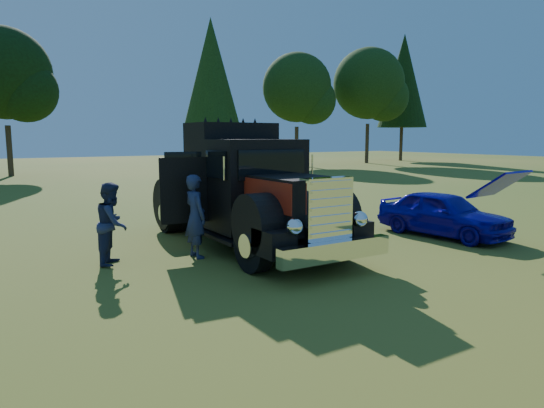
{
  "coord_description": "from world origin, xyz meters",
  "views": [
    {
      "loc": [
        -6.34,
        -7.86,
        2.66
      ],
      "look_at": [
        -0.54,
        1.45,
        1.13
      ],
      "focal_mm": 32.0,
      "sensor_mm": 36.0,
      "label": 1
    }
  ],
  "objects_px": {
    "diamond_t_truck": "(248,194)",
    "hotrod_coupe": "(444,213)",
    "spectator_far": "(112,223)",
    "spectator_near": "(196,216)"
  },
  "relations": [
    {
      "from": "hotrod_coupe",
      "to": "spectator_far",
      "type": "distance_m",
      "value": 8.46
    },
    {
      "from": "diamond_t_truck",
      "to": "hotrod_coupe",
      "type": "distance_m",
      "value": 5.38
    },
    {
      "from": "spectator_far",
      "to": "diamond_t_truck",
      "type": "bearing_deg",
      "value": -62.04
    },
    {
      "from": "spectator_near",
      "to": "diamond_t_truck",
      "type": "bearing_deg",
      "value": -80.86
    },
    {
      "from": "diamond_t_truck",
      "to": "hotrod_coupe",
      "type": "height_order",
      "value": "diamond_t_truck"
    },
    {
      "from": "hotrod_coupe",
      "to": "spectator_far",
      "type": "xyz_separation_m",
      "value": [
        -8.27,
        1.76,
        0.24
      ]
    },
    {
      "from": "spectator_near",
      "to": "spectator_far",
      "type": "distance_m",
      "value": 1.75
    },
    {
      "from": "spectator_near",
      "to": "hotrod_coupe",
      "type": "bearing_deg",
      "value": -105.58
    },
    {
      "from": "diamond_t_truck",
      "to": "spectator_far",
      "type": "bearing_deg",
      "value": 179.01
    },
    {
      "from": "spectator_near",
      "to": "spectator_far",
      "type": "bearing_deg",
      "value": 72.51
    }
  ]
}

